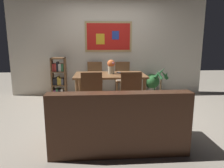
{
  "coord_description": "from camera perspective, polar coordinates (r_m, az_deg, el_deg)",
  "views": [
    {
      "loc": [
        -0.33,
        -4.08,
        1.47
      ],
      "look_at": [
        -0.04,
        -0.13,
        0.65
      ],
      "focal_mm": 33.99,
      "sensor_mm": 36.0,
      "label": 1
    }
  ],
  "objects": [
    {
      "name": "potted_palm",
      "position": [
        5.49,
        12.97,
        -0.82
      ],
      "size": [
        0.38,
        0.39,
        0.81
      ],
      "color": "#4C4742",
      "rests_on": "ground_plane"
    },
    {
      "name": "dining_table",
      "position": [
        4.75,
        -0.58,
        1.61
      ],
      "size": [
        1.57,
        0.92,
        0.73
      ],
      "color": "brown",
      "rests_on": "ground_plane"
    },
    {
      "name": "leather_couch",
      "position": [
        3.0,
        1.44,
        -11.0
      ],
      "size": [
        1.8,
        0.84,
        0.84
      ],
      "color": "#472819",
      "rests_on": "ground_plane"
    },
    {
      "name": "dining_chair_far_left",
      "position": [
        5.58,
        -4.64,
        2.04
      ],
      "size": [
        0.4,
        0.41,
        0.91
      ],
      "color": "brown",
      "rests_on": "ground_plane"
    },
    {
      "name": "bookshelf",
      "position": [
        5.57,
        -14.08,
        1.22
      ],
      "size": [
        0.36,
        0.28,
        1.04
      ],
      "color": "brown",
      "rests_on": "ground_plane"
    },
    {
      "name": "potted_ivy",
      "position": [
        5.83,
        10.68,
        0.31
      ],
      "size": [
        0.4,
        0.4,
        0.64
      ],
      "color": "#B2ADA3",
      "rests_on": "ground_plane"
    },
    {
      "name": "flower_vase",
      "position": [
        4.77,
        -0.27,
        4.84
      ],
      "size": [
        0.18,
        0.17,
        0.32
      ],
      "color": "tan",
      "rests_on": "dining_table"
    },
    {
      "name": "dining_chair_near_right",
      "position": [
        3.98,
        4.91,
        -1.88
      ],
      "size": [
        0.4,
        0.41,
        0.91
      ],
      "color": "brown",
      "rests_on": "ground_plane"
    },
    {
      "name": "wall_back_with_painting",
      "position": [
        5.8,
        -0.98,
        10.08
      ],
      "size": [
        5.2,
        0.14,
        2.6
      ],
      "color": "silver",
      "rests_on": "ground_plane"
    },
    {
      "name": "dining_chair_near_left",
      "position": [
        3.95,
        -5.42,
        -1.99
      ],
      "size": [
        0.4,
        0.41,
        0.91
      ],
      "color": "brown",
      "rests_on": "ground_plane"
    },
    {
      "name": "ground_plane",
      "position": [
        4.34,
        0.36,
        -8.06
      ],
      "size": [
        12.0,
        12.0,
        0.0
      ],
      "primitive_type": "plane",
      "color": "gray"
    },
    {
      "name": "tv_remote",
      "position": [
        4.88,
        2.01,
        3.07
      ],
      "size": [
        0.13,
        0.15,
        0.02
      ],
      "color": "black",
      "rests_on": "dining_table"
    },
    {
      "name": "dining_chair_far_right",
      "position": [
        5.58,
        2.93,
        2.06
      ],
      "size": [
        0.4,
        0.41,
        0.91
      ],
      "color": "brown",
      "rests_on": "ground_plane"
    }
  ]
}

